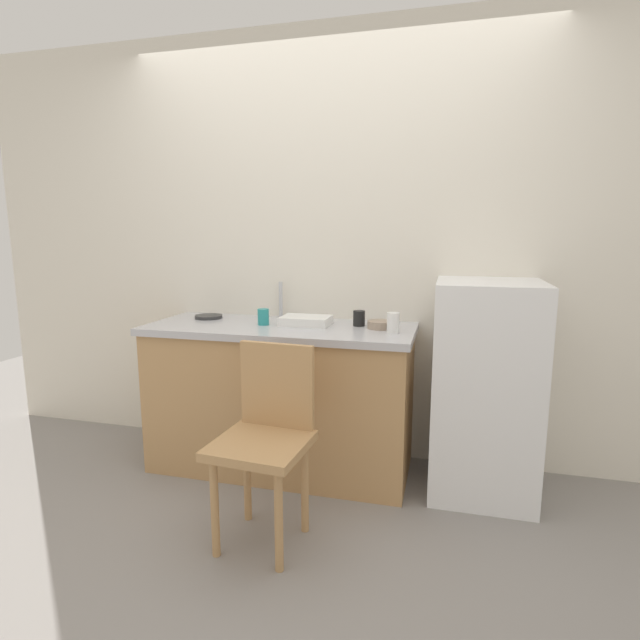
# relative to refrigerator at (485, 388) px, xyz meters

# --- Properties ---
(ground_plane) EXTENTS (8.00, 8.00, 0.00)m
(ground_plane) POSITION_rel_refrigerator_xyz_m (-0.92, -0.66, -0.57)
(ground_plane) COLOR gray
(back_wall) EXTENTS (4.80, 0.10, 2.59)m
(back_wall) POSITION_rel_refrigerator_xyz_m (-0.92, 0.34, 0.72)
(back_wall) COLOR silver
(back_wall) RESTS_ON ground_plane
(cabinet_base) EXTENTS (1.50, 0.60, 0.82)m
(cabinet_base) POSITION_rel_refrigerator_xyz_m (-1.14, -0.01, -0.16)
(cabinet_base) COLOR tan
(cabinet_base) RESTS_ON ground_plane
(countertop) EXTENTS (1.54, 0.64, 0.04)m
(countertop) POSITION_rel_refrigerator_xyz_m (-1.14, -0.01, 0.27)
(countertop) COLOR #B7B7BC
(countertop) RESTS_ON cabinet_base
(faucet) EXTENTS (0.02, 0.02, 0.23)m
(faucet) POSITION_rel_refrigerator_xyz_m (-1.23, 0.24, 0.40)
(faucet) COLOR #B7B7BC
(faucet) RESTS_ON countertop
(refrigerator) EXTENTS (0.54, 0.57, 1.15)m
(refrigerator) POSITION_rel_refrigerator_xyz_m (0.00, 0.00, 0.00)
(refrigerator) COLOR white
(refrigerator) RESTS_ON ground_plane
(chair) EXTENTS (0.43, 0.43, 0.89)m
(chair) POSITION_rel_refrigerator_xyz_m (-0.97, -0.71, -0.07)
(chair) COLOR tan
(chair) RESTS_ON ground_plane
(dish_tray) EXTENTS (0.28, 0.20, 0.05)m
(dish_tray) POSITION_rel_refrigerator_xyz_m (-1.00, 0.03, 0.32)
(dish_tray) COLOR white
(dish_tray) RESTS_ON countertop
(terracotta_bowl) EXTENTS (0.14, 0.14, 0.04)m
(terracotta_bowl) POSITION_rel_refrigerator_xyz_m (-0.57, 0.03, 0.31)
(terracotta_bowl) COLOR gray
(terracotta_bowl) RESTS_ON countertop
(hotplate) EXTENTS (0.17, 0.17, 0.02)m
(hotplate) POSITION_rel_refrigerator_xyz_m (-1.65, 0.10, 0.30)
(hotplate) COLOR #2D2D2D
(hotplate) RESTS_ON countertop
(cup_white) EXTENTS (0.07, 0.07, 0.11)m
(cup_white) POSITION_rel_refrigerator_xyz_m (-0.49, -0.07, 0.35)
(cup_white) COLOR white
(cup_white) RESTS_ON countertop
(cup_black) EXTENTS (0.07, 0.07, 0.09)m
(cup_black) POSITION_rel_refrigerator_xyz_m (-0.70, 0.08, 0.34)
(cup_black) COLOR black
(cup_black) RESTS_ON countertop
(cup_teal) EXTENTS (0.07, 0.07, 0.09)m
(cup_teal) POSITION_rel_refrigerator_xyz_m (-1.24, -0.03, 0.34)
(cup_teal) COLOR teal
(cup_teal) RESTS_ON countertop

